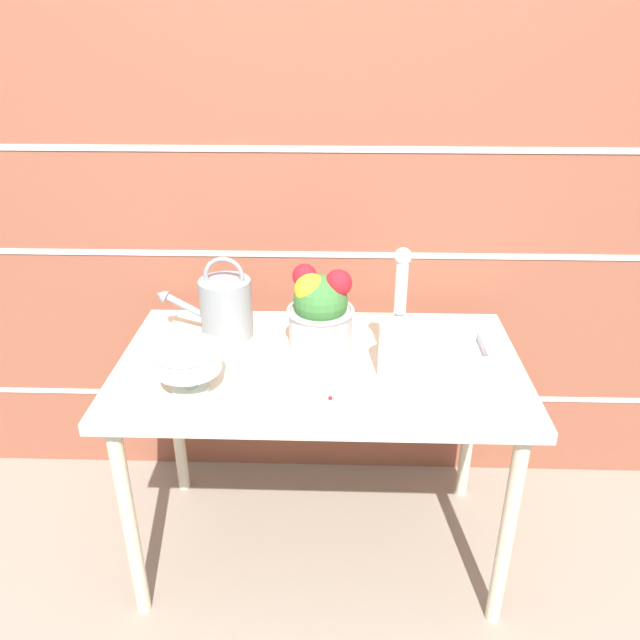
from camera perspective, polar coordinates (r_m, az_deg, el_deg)
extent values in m
plane|color=gray|center=(2.33, -0.03, -19.76)|extent=(12.00, 12.00, 0.00)
cube|color=brown|center=(2.16, 0.36, 10.87)|extent=(3.60, 0.08, 2.20)
cube|color=beige|center=(2.44, 0.29, -6.90)|extent=(3.53, 0.00, 0.02)
cube|color=beige|center=(2.17, 0.32, 6.00)|extent=(3.53, 0.00, 0.02)
cube|color=beige|center=(2.08, 0.35, 15.35)|extent=(3.53, 0.00, 0.02)
cube|color=beige|center=(1.87, -0.03, -4.25)|extent=(1.20, 0.68, 0.04)
cylinder|color=beige|center=(1.97, -17.04, -17.35)|extent=(0.04, 0.04, 0.70)
cylinder|color=beige|center=(1.94, 16.73, -18.07)|extent=(0.04, 0.04, 0.70)
cylinder|color=beige|center=(2.38, -13.06, -8.18)|extent=(0.04, 0.04, 0.70)
cylinder|color=beige|center=(2.36, 13.59, -8.62)|extent=(0.04, 0.04, 0.70)
cylinder|color=gray|center=(1.99, -8.57, 1.07)|extent=(0.16, 0.16, 0.19)
cylinder|color=gray|center=(2.02, -12.35, 1.35)|extent=(0.14, 0.02, 0.09)
cone|color=gray|center=(2.02, -14.30, 2.22)|extent=(0.05, 0.05, 0.06)
torus|color=gray|center=(1.95, -8.78, 3.98)|extent=(0.13, 0.01, 0.13)
cylinder|color=silver|center=(1.76, -11.74, -6.11)|extent=(0.10, 0.10, 0.01)
cylinder|color=silver|center=(1.74, -11.84, -5.18)|extent=(0.04, 0.04, 0.06)
sphere|color=silver|center=(1.74, -11.85, -5.10)|extent=(0.04, 0.04, 0.04)
cylinder|color=silver|center=(1.72, -12.02, -3.55)|extent=(0.18, 0.18, 0.06)
torus|color=silver|center=(1.70, -12.11, -2.70)|extent=(0.19, 0.19, 0.01)
cylinder|color=#ADADB2|center=(1.91, 0.19, -0.82)|extent=(0.19, 0.19, 0.13)
torus|color=#ADADB2|center=(1.88, 0.19, 0.90)|extent=(0.21, 0.21, 0.01)
sphere|color=#387033|center=(1.87, 0.19, 1.70)|extent=(0.16, 0.16, 0.16)
sphere|color=yellow|center=(1.84, -0.87, 2.82)|extent=(0.10, 0.10, 0.10)
sphere|color=red|center=(1.87, -1.42, 4.06)|extent=(0.07, 0.07, 0.07)
sphere|color=red|center=(1.84, 1.70, 3.41)|extent=(0.08, 0.08, 0.08)
cylinder|color=silver|center=(1.76, 7.07, -2.80)|extent=(0.11, 0.11, 0.17)
cone|color=silver|center=(1.72, 7.25, 0.16)|extent=(0.11, 0.11, 0.04)
cylinder|color=silver|center=(1.68, 7.42, 2.95)|extent=(0.03, 0.03, 0.15)
sphere|color=silver|center=(1.65, 7.60, 5.78)|extent=(0.05, 0.05, 0.05)
cube|color=#B7B7BC|center=(1.94, 11.44, -3.00)|extent=(0.23, 0.16, 0.01)
cube|color=#B7B7BC|center=(1.86, 11.85, -3.80)|extent=(0.23, 0.01, 0.04)
cube|color=#B7B7BC|center=(2.00, 11.13, -1.45)|extent=(0.23, 0.01, 0.04)
cube|color=#B7B7BC|center=(1.91, 8.14, -2.56)|extent=(0.01, 0.16, 0.04)
cube|color=#B7B7BC|center=(1.95, 14.75, -2.60)|extent=(0.01, 0.16, 0.04)
sphere|color=red|center=(1.69, 0.96, -7.15)|extent=(0.01, 0.01, 0.01)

